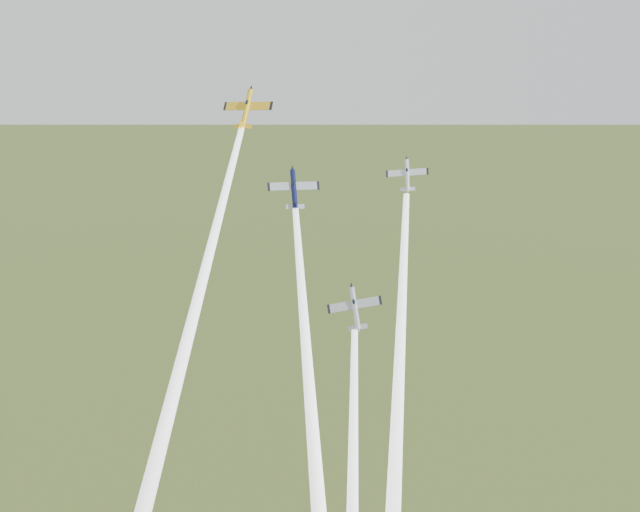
% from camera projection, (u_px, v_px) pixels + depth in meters
% --- Properties ---
extents(plane_yellow, '(9.60, 8.35, 8.10)m').
position_uv_depth(plane_yellow, '(247.00, 109.00, 124.88)').
color(plane_yellow, yellow).
extents(smoke_trail_yellow, '(16.28, 39.03, 59.34)m').
position_uv_depth(smoke_trail_yellow, '(186.00, 345.00, 115.22)').
color(smoke_trail_yellow, white).
extents(plane_navy, '(8.79, 6.77, 7.27)m').
position_uv_depth(plane_navy, '(294.00, 189.00, 121.42)').
color(plane_navy, '#0D113A').
extents(smoke_trail_navy, '(9.51, 37.36, 54.77)m').
position_uv_depth(smoke_trail_navy, '(312.00, 424.00, 111.30)').
color(smoke_trail_navy, white).
extents(plane_silver_right, '(6.80, 5.06, 6.56)m').
position_uv_depth(plane_silver_right, '(407.00, 175.00, 123.81)').
color(plane_silver_right, silver).
extents(smoke_trail_silver_right, '(6.08, 38.80, 56.58)m').
position_uv_depth(smoke_trail_silver_right, '(397.00, 412.00, 113.32)').
color(smoke_trail_silver_right, white).
extents(plane_silver_low, '(9.14, 5.43, 8.63)m').
position_uv_depth(plane_silver_low, '(355.00, 308.00, 114.84)').
color(plane_silver_low, '#A4AAB1').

